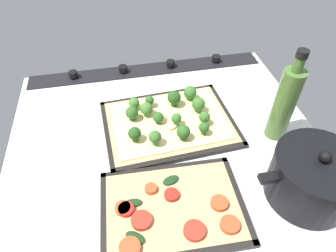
% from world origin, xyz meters
% --- Properties ---
extents(ground_plane, '(0.79, 0.72, 0.03)m').
position_xyz_m(ground_plane, '(0.00, 0.00, -0.01)').
color(ground_plane, silver).
extents(stove_control_panel, '(0.76, 0.07, 0.03)m').
position_xyz_m(stove_control_panel, '(-0.00, -0.32, 0.01)').
color(stove_control_panel, black).
rests_on(stove_control_panel, ground_plane).
extents(baking_tray_front, '(0.36, 0.28, 0.01)m').
position_xyz_m(baking_tray_front, '(-0.02, -0.05, 0.00)').
color(baking_tray_front, black).
rests_on(baking_tray_front, ground_plane).
extents(broccoli_pizza, '(0.33, 0.25, 0.06)m').
position_xyz_m(broccoli_pizza, '(-0.02, -0.06, 0.02)').
color(broccoli_pizza, tan).
rests_on(broccoli_pizza, baking_tray_front).
extents(baking_tray_back, '(0.30, 0.23, 0.01)m').
position_xyz_m(baking_tray_back, '(0.02, 0.19, 0.00)').
color(baking_tray_back, black).
rests_on(baking_tray_back, ground_plane).
extents(veggie_pizza_back, '(0.28, 0.20, 0.02)m').
position_xyz_m(veggie_pizza_back, '(0.03, 0.20, 0.01)').
color(veggie_pizza_back, tan).
rests_on(veggie_pizza_back, baking_tray_back).
extents(cooking_pot, '(0.25, 0.18, 0.14)m').
position_xyz_m(cooking_pot, '(-0.27, 0.21, 0.06)').
color(cooking_pot, black).
rests_on(cooking_pot, ground_plane).
extents(oil_bottle, '(0.05, 0.05, 0.24)m').
position_xyz_m(oil_bottle, '(-0.28, 0.03, 0.10)').
color(oil_bottle, '#476B2D').
rests_on(oil_bottle, ground_plane).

